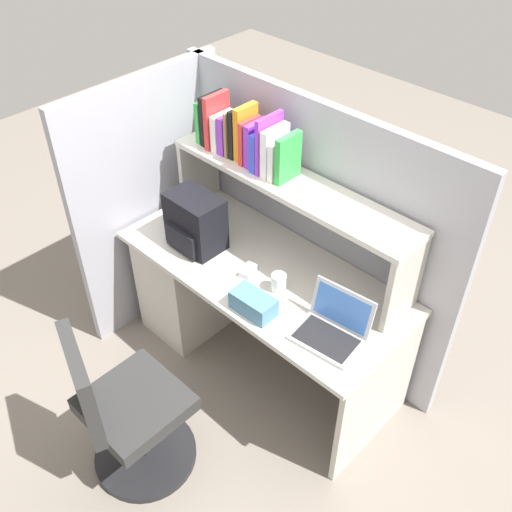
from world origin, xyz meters
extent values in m
plane|color=slate|center=(0.00, 0.00, 0.00)|extent=(8.00, 8.00, 0.00)
cube|color=beige|center=(0.00, 0.00, 0.71)|extent=(1.60, 0.70, 0.03)
cube|color=beige|center=(-0.55, 0.00, 0.35)|extent=(0.40, 0.64, 0.70)
cube|color=beige|center=(0.78, 0.00, 0.35)|extent=(0.03, 0.64, 0.70)
cube|color=#9E9EA8|center=(0.00, 0.38, 0.78)|extent=(1.84, 0.05, 1.55)
cube|color=#9E9EA8|center=(-0.85, -0.05, 0.78)|extent=(0.05, 1.06, 1.55)
cube|color=#BCB7AC|center=(-0.70, 0.20, 0.94)|extent=(0.03, 0.28, 0.42)
cube|color=#BCB7AC|center=(0.70, 0.20, 0.94)|extent=(0.03, 0.28, 0.42)
cube|color=beige|center=(0.00, 0.20, 1.17)|extent=(1.44, 0.28, 0.03)
cube|color=green|center=(-0.61, 0.19, 1.29)|extent=(0.03, 0.13, 0.23)
cube|color=black|center=(-0.56, 0.20, 1.32)|extent=(0.04, 0.16, 0.28)
cube|color=red|center=(-0.52, 0.19, 1.33)|extent=(0.03, 0.16, 0.29)
cube|color=white|center=(-0.47, 0.19, 1.28)|extent=(0.04, 0.15, 0.20)
cube|color=purple|center=(-0.43, 0.19, 1.28)|extent=(0.04, 0.14, 0.21)
cube|color=olive|center=(-0.39, 0.19, 1.30)|extent=(0.02, 0.14, 0.25)
cube|color=black|center=(-0.36, 0.21, 1.31)|extent=(0.03, 0.15, 0.27)
cube|color=orange|center=(-0.32, 0.21, 1.32)|extent=(0.04, 0.15, 0.29)
cube|color=red|center=(-0.28, 0.19, 1.30)|extent=(0.03, 0.14, 0.24)
cube|color=purple|center=(-0.24, 0.20, 1.30)|extent=(0.04, 0.15, 0.24)
cube|color=blue|center=(-0.19, 0.20, 1.28)|extent=(0.04, 0.18, 0.21)
cube|color=purple|center=(-0.15, 0.20, 1.33)|extent=(0.02, 0.18, 0.30)
cube|color=white|center=(-0.11, 0.20, 1.31)|extent=(0.04, 0.17, 0.25)
cube|color=white|center=(-0.07, 0.19, 1.28)|extent=(0.03, 0.16, 0.20)
cube|color=green|center=(-0.03, 0.20, 1.30)|extent=(0.04, 0.16, 0.24)
cube|color=#B7BABF|center=(0.55, -0.15, 0.74)|extent=(0.33, 0.25, 0.02)
cube|color=black|center=(0.55, -0.16, 0.75)|extent=(0.29, 0.20, 0.00)
cube|color=#B7BABF|center=(0.54, -0.04, 0.85)|extent=(0.31, 0.09, 0.20)
cube|color=#3F72CC|center=(0.54, -0.04, 0.85)|extent=(0.28, 0.07, 0.16)
cube|color=black|center=(-0.40, -0.10, 0.89)|extent=(0.30, 0.20, 0.31)
cube|color=black|center=(-0.40, -0.20, 0.82)|extent=(0.22, 0.04, 0.14)
cube|color=silver|center=(-0.03, -0.07, 0.75)|extent=(0.08, 0.12, 0.03)
cylinder|color=white|center=(0.16, -0.06, 0.78)|extent=(0.08, 0.08, 0.10)
cube|color=teal|center=(0.18, -0.25, 0.78)|extent=(0.22, 0.13, 0.10)
cylinder|color=black|center=(0.01, -0.88, 0.02)|extent=(0.52, 0.52, 0.04)
cylinder|color=#262628|center=(0.01, -0.88, 0.24)|extent=(0.05, 0.05, 0.41)
cube|color=#2D2D2D|center=(0.01, -0.88, 0.45)|extent=(0.44, 0.44, 0.08)
cube|color=#2D2D2D|center=(-0.06, -1.07, 0.71)|extent=(0.40, 0.19, 0.44)
camera|label=1|loc=(1.57, -1.68, 2.77)|focal=41.25mm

